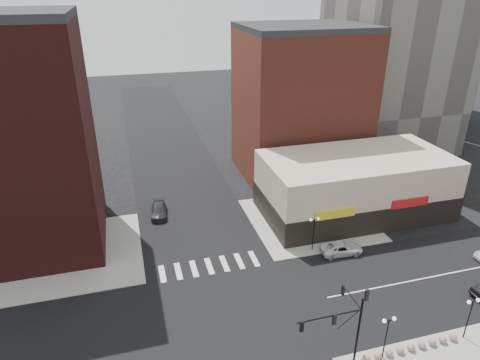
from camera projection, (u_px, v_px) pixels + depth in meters
name	position (u px, v px, depth m)	size (l,w,h in m)	color
ground	(229.00, 317.00, 39.53)	(240.00, 240.00, 0.00)	black
road_ew	(229.00, 317.00, 39.53)	(200.00, 14.00, 0.02)	black
road_ns	(229.00, 317.00, 39.52)	(14.00, 200.00, 0.02)	black
sidewalk_nw	(74.00, 254.00, 48.60)	(15.00, 15.00, 0.12)	gray
sidewalk_ne	(309.00, 219.00, 55.73)	(15.00, 15.00, 0.12)	gray
building_nw	(13.00, 143.00, 45.75)	(16.00, 15.00, 25.00)	#3A1412
building_ne_midrise	(300.00, 106.00, 65.33)	(18.00, 15.00, 22.00)	brown
building_ne_row	(354.00, 190.00, 56.40)	(24.20, 12.20, 8.00)	#BBB095
traffic_signal	(346.00, 319.00, 32.38)	(5.59, 3.09, 7.77)	black
street_lamp_se_a	(388.00, 328.00, 33.86)	(1.22, 0.32, 4.16)	black
street_lamp_se_b	(471.00, 309.00, 35.83)	(1.22, 0.32, 4.16)	black
street_lamp_ne	(314.00, 226.00, 48.08)	(1.22, 0.32, 4.16)	black
bollard_row	(411.00, 347.00, 35.73)	(9.05, 0.65, 0.65)	gray
white_suv	(342.00, 248.00, 48.59)	(2.23, 4.84, 1.34)	silver
dark_sedan_north	(159.00, 211.00, 56.56)	(2.00, 4.91, 1.42)	black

